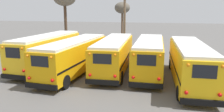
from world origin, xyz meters
name	(u,v)px	position (x,y,z in m)	size (l,w,h in m)	color
ground_plane	(112,74)	(0.00, 0.00, 0.00)	(160.00, 160.00, 0.00)	#5B5956
school_bus_0	(48,50)	(-6.46, 0.43, 1.76)	(2.70, 9.89, 3.23)	yellow
school_bus_1	(75,55)	(-3.23, -0.64, 1.65)	(3.01, 10.57, 3.01)	#E5A00C
school_bus_2	(114,53)	(0.00, 1.01, 1.64)	(3.05, 10.31, 2.99)	#E5A00C
school_bus_3	(149,56)	(3.23, 0.77, 1.65)	(2.66, 9.47, 3.05)	#E5A00C
school_bus_4	(190,62)	(6.46, -0.88, 1.66)	(2.88, 10.41, 3.06)	yellow
utility_pole	(125,17)	(-0.58, 9.36, 4.70)	(1.80, 0.30, 9.11)	brown
bare_tree_1	(122,8)	(-2.96, 20.14, 5.82)	(2.68, 2.68, 6.96)	brown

